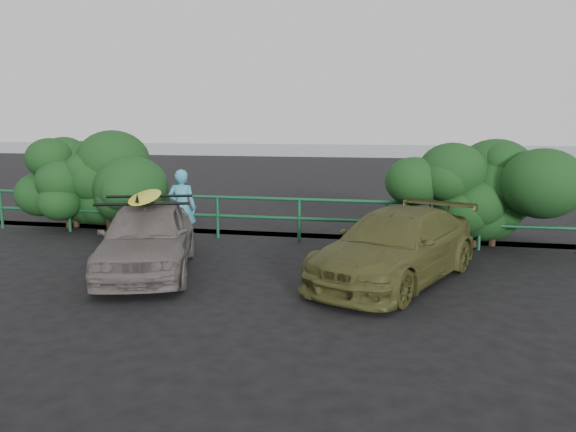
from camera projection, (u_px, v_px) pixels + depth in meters
name	position (u px, v px, depth m)	size (l,w,h in m)	color
ground	(170.00, 305.00, 8.52)	(80.00, 80.00, 0.00)	black
ocean	(382.00, 148.00, 66.34)	(200.00, 200.00, 0.00)	slate
guardrail	(258.00, 219.00, 13.25)	(14.00, 0.08, 1.04)	#164E2E
shrub_left	(84.00, 186.00, 14.56)	(3.20, 2.40, 2.30)	#173E17
shrub_right	(479.00, 190.00, 12.55)	(3.20, 2.40, 2.54)	#173E17
sedan	(147.00, 237.00, 10.32)	(1.57, 3.90, 1.33)	#615A57
olive_vehicle	(396.00, 246.00, 9.77)	(1.73, 4.25, 1.23)	#474820
man	(182.00, 208.00, 12.56)	(0.63, 0.42, 1.74)	teal
roof_rack	(146.00, 200.00, 10.21)	(1.62, 1.13, 0.05)	black
surfboard	(146.00, 197.00, 10.20)	(0.50, 2.39, 0.07)	yellow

